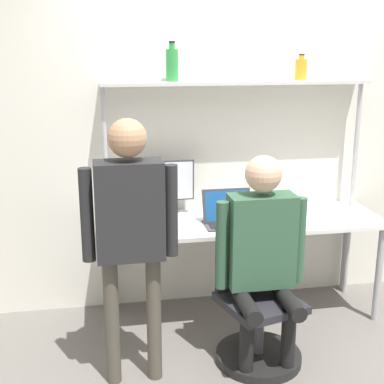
% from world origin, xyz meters
% --- Properties ---
extents(ground_plane, '(12.00, 12.00, 0.00)m').
position_xyz_m(ground_plane, '(0.00, 0.00, 0.00)').
color(ground_plane, slate).
extents(wall_back, '(8.00, 0.06, 2.70)m').
position_xyz_m(wall_back, '(0.00, 0.72, 1.35)').
color(wall_back, silver).
rests_on(wall_back, ground_plane).
extents(desk, '(2.09, 0.67, 0.77)m').
position_xyz_m(desk, '(0.00, 0.35, 0.70)').
color(desk, white).
rests_on(desk, ground_plane).
extents(shelf_unit, '(1.98, 0.23, 1.76)m').
position_xyz_m(shelf_unit, '(0.00, 0.56, 1.50)').
color(shelf_unit, silver).
rests_on(shelf_unit, ground_plane).
extents(monitor, '(0.50, 0.18, 0.42)m').
position_xyz_m(monitor, '(-0.57, 0.57, 1.00)').
color(monitor, '#333338').
rests_on(monitor, desk).
extents(laptop, '(0.36, 0.25, 0.24)m').
position_xyz_m(laptop, '(-0.12, 0.28, 0.83)').
color(laptop, '#333338').
rests_on(laptop, desk).
extents(cell_phone, '(0.07, 0.15, 0.01)m').
position_xyz_m(cell_phone, '(0.14, 0.25, 0.77)').
color(cell_phone, '#264C8C').
rests_on(cell_phone, desk).
extents(office_chair, '(0.57, 0.57, 0.89)m').
position_xyz_m(office_chair, '(-0.06, -0.25, 0.27)').
color(office_chair, black).
rests_on(office_chair, ground_plane).
extents(person_seated, '(0.58, 0.47, 1.37)m').
position_xyz_m(person_seated, '(-0.05, -0.30, 0.80)').
color(person_seated, black).
rests_on(person_seated, ground_plane).
extents(person_standing, '(0.56, 0.22, 1.62)m').
position_xyz_m(person_standing, '(-0.86, -0.35, 1.03)').
color(person_standing, '#4C473D').
rests_on(person_standing, ground_plane).
extents(bottle_green, '(0.09, 0.09, 0.28)m').
position_xyz_m(bottle_green, '(-0.48, 0.56, 1.88)').
color(bottle_green, '#2D8C3F').
rests_on(bottle_green, shelf_unit).
extents(bottle_amber, '(0.09, 0.09, 0.19)m').
position_xyz_m(bottle_amber, '(0.48, 0.56, 1.84)').
color(bottle_amber, gold).
rests_on(bottle_amber, shelf_unit).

